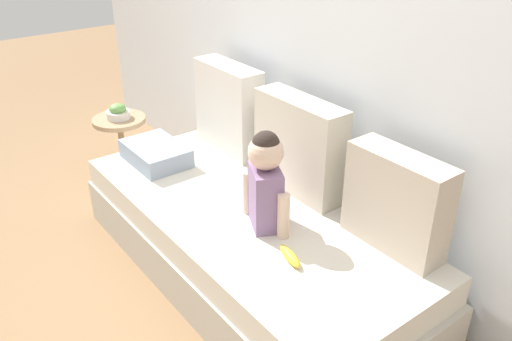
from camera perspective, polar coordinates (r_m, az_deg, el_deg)
name	(u,v)px	position (r m, az deg, el deg)	size (l,w,h in m)	color
ground_plane	(247,273)	(2.87, -0.99, -10.99)	(12.00, 12.00, 0.00)	#93704C
back_wall	(340,26)	(2.67, 8.98, 15.12)	(5.23, 0.10, 2.45)	silver
couch	(247,243)	(2.75, -1.02, -7.77)	(2.03, 0.87, 0.40)	beige
throw_pillow_left	(229,108)	(3.16, -2.96, 6.74)	(0.49, 0.16, 0.52)	silver
throw_pillow_center	(299,146)	(2.71, 4.66, 2.66)	(0.54, 0.16, 0.50)	beige
throw_pillow_right	(396,202)	(2.35, 14.86, -3.28)	(0.47, 0.16, 0.44)	#C1B29E
toddler	(265,179)	(2.40, 1.03, -0.93)	(0.32, 0.21, 0.48)	gray
banana	(290,256)	(2.29, 3.67, -9.15)	(0.17, 0.04, 0.04)	yellow
folded_blanket	(156,153)	(3.12, -10.73, 1.83)	(0.40, 0.28, 0.11)	#8E9EB2
side_table	(121,132)	(3.73, -14.36, 3.99)	(0.36, 0.36, 0.45)	tan
fruit_bowl	(118,112)	(3.68, -14.63, 6.09)	(0.16, 0.16, 0.10)	silver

